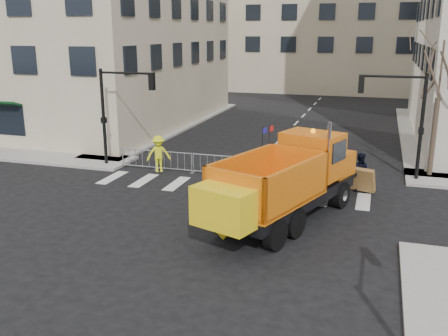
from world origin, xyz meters
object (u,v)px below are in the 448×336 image
(plow_truck, at_px, (285,180))
(cop_b, at_px, (359,172))
(worker, at_px, (159,154))
(cop_a, at_px, (329,170))
(cop_c, at_px, (311,166))
(newspaper_box, at_px, (334,167))

(plow_truck, relative_size, cop_b, 5.59)
(worker, bearing_deg, cop_b, -27.54)
(cop_b, relative_size, worker, 0.97)
(worker, bearing_deg, cop_a, -27.36)
(cop_c, bearing_deg, newspaper_box, 165.00)
(cop_b, bearing_deg, newspaper_box, -45.05)
(plow_truck, bearing_deg, cop_b, -8.36)
(plow_truck, bearing_deg, newspaper_box, 7.85)
(plow_truck, relative_size, cop_a, 5.79)
(cop_a, bearing_deg, cop_c, -42.96)
(cop_a, xyz_separation_m, worker, (-8.80, -0.20, 0.21))
(cop_a, relative_size, cop_b, 0.97)
(cop_c, bearing_deg, worker, -70.74)
(cop_a, height_order, cop_b, cop_b)
(cop_a, xyz_separation_m, cop_c, (-0.85, 0.00, 0.13))
(cop_b, height_order, newspaper_box, cop_b)
(cop_c, height_order, worker, worker)
(cop_c, xyz_separation_m, worker, (-7.95, -0.20, 0.09))
(plow_truck, height_order, cop_b, plow_truck)
(plow_truck, distance_m, worker, 8.99)
(cop_c, relative_size, newspaper_box, 1.87)
(plow_truck, distance_m, cop_b, 5.69)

